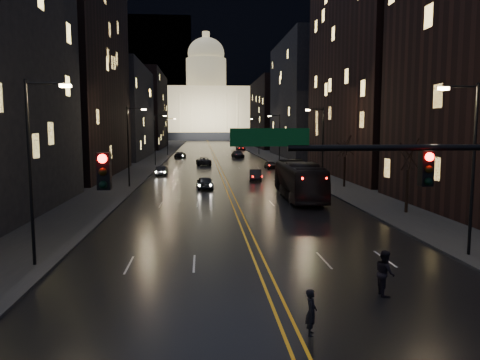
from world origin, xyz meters
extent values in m
plane|color=black|center=(0.00, 0.00, 0.00)|extent=(900.00, 900.00, 0.00)
cube|color=black|center=(0.00, 130.00, 0.01)|extent=(20.00, 320.00, 0.02)
cube|color=black|center=(-14.00, 130.00, 0.08)|extent=(8.00, 320.00, 0.16)
cube|color=black|center=(14.00, 130.00, 0.08)|extent=(8.00, 320.00, 0.16)
cube|color=orange|center=(0.00, 130.00, 0.03)|extent=(0.62, 320.00, 0.01)
cube|color=black|center=(-21.00, 54.00, 14.00)|extent=(12.00, 30.00, 28.00)
cube|color=black|center=(-21.00, 92.00, 10.00)|extent=(12.00, 34.00, 20.00)
cube|color=black|center=(-21.00, 140.00, 12.00)|extent=(12.00, 40.00, 24.00)
cube|color=black|center=(21.00, 50.00, 19.00)|extent=(12.00, 30.00, 38.00)
cube|color=black|center=(21.00, 92.00, 13.00)|extent=(12.00, 34.00, 26.00)
cube|color=black|center=(21.00, 140.00, 11.00)|extent=(12.00, 40.00, 22.00)
cube|color=black|center=(40.00, 380.00, 65.00)|extent=(520.00, 60.00, 130.00)
cube|color=black|center=(0.00, 250.00, 2.00)|extent=(90.00, 50.00, 4.00)
cube|color=#FFDE93|center=(0.00, 250.00, 16.00)|extent=(80.00, 36.00, 24.00)
cylinder|color=beige|center=(0.00, 250.00, 36.00)|extent=(22.00, 22.00, 16.00)
ellipsoid|color=beige|center=(0.00, 250.00, 47.00)|extent=(20.00, 20.00, 17.00)
cylinder|color=#FFDE93|center=(0.00, 250.00, 55.50)|extent=(4.00, 4.00, 6.00)
cube|color=black|center=(-5.50, 0.00, 5.60)|extent=(0.35, 0.30, 1.00)
cube|color=black|center=(3.50, 0.00, 5.60)|extent=(0.35, 0.30, 1.00)
sphere|color=#FF0705|center=(-5.50, -0.18, 5.95)|extent=(0.24, 0.24, 0.24)
sphere|color=#FF0705|center=(3.50, -0.18, 5.95)|extent=(0.24, 0.24, 0.24)
cube|color=#053F14|center=(-1.00, 0.00, 6.50)|extent=(2.20, 0.06, 0.50)
cylinder|color=black|center=(11.00, 10.00, 4.50)|extent=(0.16, 0.16, 9.00)
cylinder|color=black|center=(10.10, 10.00, 8.80)|extent=(1.80, 0.10, 0.10)
cube|color=#FFD699|center=(9.20, 10.00, 8.70)|extent=(0.50, 0.25, 0.15)
cylinder|color=black|center=(-11.00, 10.00, 4.50)|extent=(0.16, 0.16, 9.00)
cylinder|color=black|center=(-10.10, 10.00, 8.80)|extent=(1.80, 0.10, 0.10)
cube|color=#FFD699|center=(-9.20, 10.00, 8.70)|extent=(0.50, 0.25, 0.15)
cylinder|color=black|center=(11.00, 40.00, 4.50)|extent=(0.16, 0.16, 9.00)
cylinder|color=black|center=(10.10, 40.00, 8.80)|extent=(1.80, 0.10, 0.10)
cube|color=#FFD699|center=(9.20, 40.00, 8.70)|extent=(0.50, 0.25, 0.15)
cylinder|color=black|center=(-11.00, 40.00, 4.50)|extent=(0.16, 0.16, 9.00)
cylinder|color=black|center=(-10.10, 40.00, 8.80)|extent=(1.80, 0.10, 0.10)
cube|color=#FFD699|center=(-9.20, 40.00, 8.70)|extent=(0.50, 0.25, 0.15)
cylinder|color=black|center=(11.00, 70.00, 4.50)|extent=(0.16, 0.16, 9.00)
cylinder|color=black|center=(10.10, 70.00, 8.80)|extent=(1.80, 0.10, 0.10)
cube|color=#FFD699|center=(9.20, 70.00, 8.70)|extent=(0.50, 0.25, 0.15)
cylinder|color=black|center=(-11.00, 70.00, 4.50)|extent=(0.16, 0.16, 9.00)
cylinder|color=black|center=(-10.10, 70.00, 8.80)|extent=(1.80, 0.10, 0.10)
cube|color=#FFD699|center=(-9.20, 70.00, 8.70)|extent=(0.50, 0.25, 0.15)
cylinder|color=black|center=(11.00, 100.00, 4.50)|extent=(0.16, 0.16, 9.00)
cylinder|color=black|center=(10.10, 100.00, 8.80)|extent=(1.80, 0.10, 0.10)
cube|color=#FFD699|center=(9.20, 100.00, 8.70)|extent=(0.50, 0.25, 0.15)
cylinder|color=black|center=(-11.00, 100.00, 4.50)|extent=(0.16, 0.16, 9.00)
cylinder|color=black|center=(-10.10, 100.00, 8.80)|extent=(1.80, 0.10, 0.10)
cube|color=#FFD699|center=(-9.20, 100.00, 8.70)|extent=(0.50, 0.25, 0.15)
cylinder|color=black|center=(13.00, 22.00, 1.75)|extent=(0.24, 0.24, 3.50)
cylinder|color=black|center=(13.00, 38.00, 1.75)|extent=(0.24, 0.24, 3.50)
imported|color=black|center=(6.32, 30.61, 1.76)|extent=(3.25, 12.69, 3.52)
imported|color=black|center=(-2.56, 38.19, 0.72)|extent=(2.00, 4.35, 1.44)
imported|color=black|center=(-8.50, 53.13, 0.66)|extent=(1.44, 4.04, 1.33)
imported|color=black|center=(-2.54, 70.56, 0.73)|extent=(2.84, 5.41, 1.45)
imported|color=black|center=(-7.59, 90.10, 0.71)|extent=(2.66, 5.14, 1.43)
imported|color=black|center=(3.90, 45.77, 0.71)|extent=(1.93, 4.43, 1.42)
imported|color=black|center=(8.28, 62.17, 0.68)|extent=(1.90, 4.12, 1.37)
imported|color=black|center=(5.05, 89.86, 0.78)|extent=(2.85, 5.60, 1.56)
imported|color=black|center=(8.50, 123.41, 0.70)|extent=(2.64, 5.17, 1.40)
imported|color=black|center=(0.64, 1.61, 0.78)|extent=(0.50, 0.64, 1.56)
imported|color=black|center=(4.47, 5.00, 0.93)|extent=(0.53, 0.92, 1.86)
camera|label=1|loc=(-2.87, -12.79, 6.78)|focal=35.00mm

